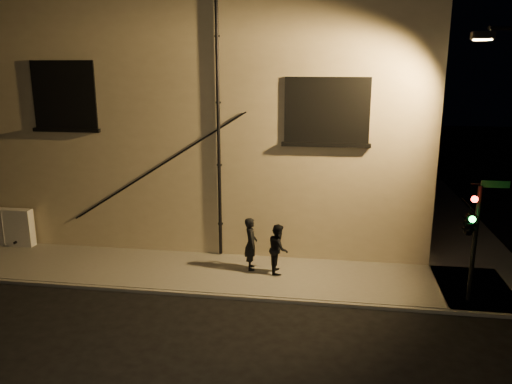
% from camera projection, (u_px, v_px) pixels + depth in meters
% --- Properties ---
extents(ground, '(90.00, 90.00, 0.00)m').
position_uv_depth(ground, '(261.00, 300.00, 13.86)').
color(ground, black).
extents(sidewalk, '(21.00, 16.00, 0.12)m').
position_uv_depth(sidewalk, '(312.00, 246.00, 17.87)').
color(sidewalk, '#66635C').
rests_on(sidewalk, ground).
extents(building, '(16.20, 12.23, 8.80)m').
position_uv_depth(building, '(223.00, 111.00, 21.85)').
color(building, '#C7B58F').
rests_on(building, ground).
extents(utility_cabinet, '(2.03, 0.34, 1.34)m').
position_uv_depth(utility_cabinet, '(6.00, 227.00, 17.65)').
color(utility_cabinet, silver).
rests_on(utility_cabinet, sidewalk).
extents(pedestrian_a, '(0.52, 0.68, 1.66)m').
position_uv_depth(pedestrian_a, '(251.00, 244.00, 15.50)').
color(pedestrian_a, black).
rests_on(pedestrian_a, sidewalk).
extents(pedestrian_b, '(0.70, 0.83, 1.54)m').
position_uv_depth(pedestrian_b, '(278.00, 249.00, 15.25)').
color(pedestrian_b, black).
rests_on(pedestrian_b, sidewalk).
extents(traffic_signal, '(1.13, 1.93, 3.34)m').
position_uv_depth(traffic_signal, '(470.00, 222.00, 12.98)').
color(traffic_signal, black).
rests_on(traffic_signal, sidewalk).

